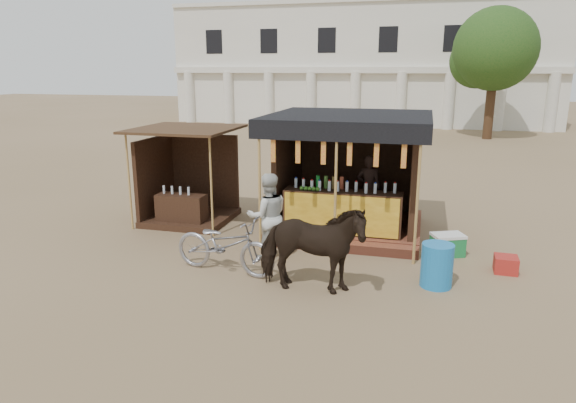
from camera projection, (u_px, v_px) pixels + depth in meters
The scene contains 11 objects.
ground at pixel (266, 280), 9.43m from camera, with size 120.00×120.00×0.00m, color #846B4C.
main_stall at pixel (349, 189), 12.05m from camera, with size 3.60×3.61×2.78m.
secondary_stall at pixel (184, 187), 13.03m from camera, with size 2.40×2.40×2.38m.
cow at pixel (311, 248), 8.73m from camera, with size 0.87×1.90×1.61m, color black.
motorbike at pixel (225, 245), 9.69m from camera, with size 0.73×2.09×1.10m, color gray.
bystander at pixel (268, 216), 10.37m from camera, with size 0.86×0.67×1.76m, color beige.
blue_barrel at pixel (437, 265), 9.09m from camera, with size 0.56×0.56×0.79m, color #1870B7.
red_crate at pixel (506, 264), 9.77m from camera, with size 0.42×0.42×0.32m, color maroon.
cooler at pixel (448, 245), 10.65m from camera, with size 0.76×0.66×0.46m.
background_building at pixel (363, 66), 36.93m from camera, with size 26.00×7.45×8.18m.
tree at pixel (491, 52), 27.52m from camera, with size 4.50×4.40×7.00m.
Camera 1 is at (2.66, -8.36, 3.77)m, focal length 32.00 mm.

